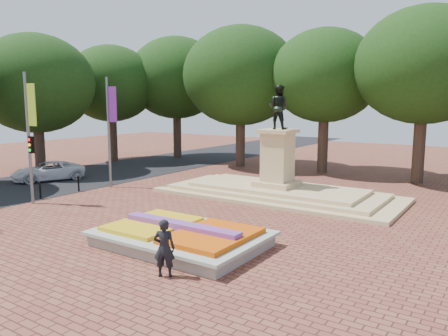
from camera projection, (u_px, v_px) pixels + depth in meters
name	position (u px, v px, depth m)	size (l,w,h in m)	color
ground	(193.00, 229.00, 18.91)	(90.00, 90.00, 0.00)	brown
asphalt_street	(70.00, 179.00, 31.27)	(9.00, 90.00, 0.02)	black
flower_bed	(182.00, 236.00, 16.64)	(6.30, 4.30, 0.91)	gray
monument	(277.00, 181.00, 25.35)	(14.00, 6.00, 6.40)	tan
tree_row_back	(371.00, 85.00, 31.41)	(44.80, 8.80, 10.43)	#392B1F
tree_row_street	(24.00, 89.00, 32.51)	(8.40, 25.40, 9.98)	#392B1F
banner_poles	(24.00, 132.00, 22.80)	(0.88, 11.17, 7.00)	slate
bollard_row	(18.00, 194.00, 23.48)	(0.12, 13.12, 0.98)	black
van	(48.00, 171.00, 30.49)	(2.21, 4.78, 1.33)	silver
pedestrian	(164.00, 248.00, 13.62)	(0.68, 0.45, 1.86)	black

